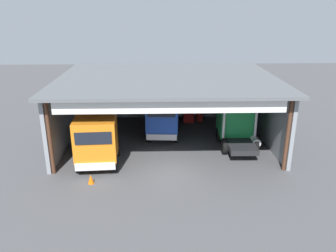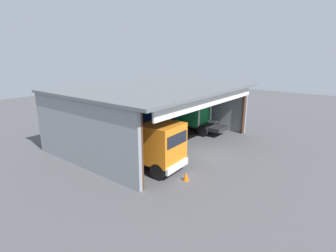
# 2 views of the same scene
# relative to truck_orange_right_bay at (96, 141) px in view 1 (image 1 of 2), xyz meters

# --- Properties ---
(ground_plane) EXTENTS (80.00, 80.00, 0.00)m
(ground_plane) POSITION_rel_truck_orange_right_bay_xyz_m (4.52, -1.05, -1.72)
(ground_plane) COLOR #4C4C4F
(ground_plane) RESTS_ON ground
(workshop_shed) EXTENTS (15.21, 11.87, 4.91)m
(workshop_shed) POSITION_rel_truck_orange_right_bay_xyz_m (4.52, 5.22, 1.78)
(workshop_shed) COLOR gray
(workshop_shed) RESTS_ON ground
(truck_orange_right_bay) EXTENTS (2.81, 4.82, 3.68)m
(truck_orange_right_bay) POSITION_rel_truck_orange_right_bay_xyz_m (0.00, 0.00, 0.00)
(truck_orange_right_bay) COLOR orange
(truck_orange_right_bay) RESTS_ON ground
(truck_blue_left_bay) EXTENTS (2.57, 4.45, 3.48)m
(truck_blue_left_bay) POSITION_rel_truck_orange_right_bay_xyz_m (4.16, 4.50, 0.14)
(truck_blue_left_bay) COLOR #1E47B7
(truck_blue_left_bay) RESTS_ON ground
(truck_green_center_right_bay) EXTENTS (2.60, 4.76, 3.75)m
(truck_green_center_right_bay) POSITION_rel_truck_orange_right_bay_xyz_m (9.44, 3.18, 0.24)
(truck_green_center_right_bay) COLOR #197F3D
(truck_green_center_right_bay) RESTS_ON ground
(oil_drum) EXTENTS (0.58, 0.58, 0.89)m
(oil_drum) POSITION_rel_truck_orange_right_bay_xyz_m (7.45, 8.57, -1.27)
(oil_drum) COLOR #B21E19
(oil_drum) RESTS_ON ground
(tool_cart) EXTENTS (0.90, 0.60, 1.00)m
(tool_cart) POSITION_rel_truck_orange_right_bay_xyz_m (6.49, 8.38, -1.22)
(tool_cart) COLOR red
(tool_cart) RESTS_ON ground
(traffic_cone) EXTENTS (0.36, 0.36, 0.56)m
(traffic_cone) POSITION_rel_truck_orange_right_bay_xyz_m (-0.05, -2.24, -1.44)
(traffic_cone) COLOR orange
(traffic_cone) RESTS_ON ground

